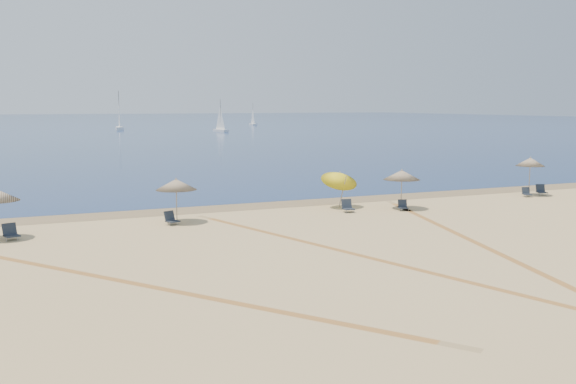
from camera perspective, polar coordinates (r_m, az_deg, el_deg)
name	(u,v)px	position (r m, az deg, el deg)	size (l,w,h in m)	color
ocean	(59,122)	(237.26, -19.68, 5.88)	(500.00, 500.00, 0.00)	#0C2151
wet_sand	(262,205)	(38.69, -2.30, -1.16)	(500.00, 500.00, 0.00)	olive
umbrella_2	(176,185)	(33.24, -9.92, 0.66)	(2.10, 2.10, 2.30)	gray
umbrella_3	(340,177)	(37.62, 4.63, 1.33)	(2.15, 2.18, 2.51)	gray
umbrella_4	(402,175)	(37.68, 10.08, 1.50)	(2.13, 2.13, 2.31)	gray
umbrella_5	(530,162)	(45.59, 20.74, 2.52)	(1.88, 1.88, 2.58)	gray
chair_3	(11,233)	(31.33, -23.43, -3.33)	(0.80, 0.87, 0.73)	black
chair_4	(171,219)	(32.90, -10.35, -2.35)	(0.78, 0.83, 0.68)	black
chair_5	(348,206)	(36.30, 5.32, -1.29)	(0.66, 0.75, 0.71)	black
chair_6	(403,206)	(37.27, 10.17, -1.21)	(0.69, 0.74, 0.61)	black
chair_7	(526,193)	(45.01, 20.44, -0.04)	(0.69, 0.74, 0.62)	black
chair_8	(541,190)	(46.18, 21.59, 0.14)	(0.80, 0.86, 0.72)	black
sailboat_0	(119,118)	(160.83, -14.78, 6.38)	(2.13, 6.36, 9.30)	white
sailboat_2	(253,118)	(191.85, -3.14, 6.56)	(1.35, 4.47, 6.58)	white
sailboat_3	(220,122)	(144.61, -6.03, 6.22)	(2.33, 5.03, 7.26)	white
tire_tracks	(335,264)	(24.56, 4.24, -6.41)	(53.07, 42.13, 0.00)	tan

